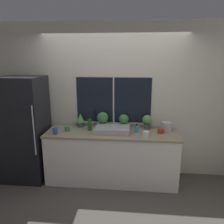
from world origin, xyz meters
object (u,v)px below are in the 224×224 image
Objects in this scene: refrigerator at (25,129)px; soap_bottle at (137,129)px; sink at (112,129)px; mug_green at (67,129)px; mug_blue at (55,131)px; potted_plant_far_left at (81,120)px; mug_white at (146,134)px; kettle at (167,126)px; potted_plant_center_left at (103,119)px; mug_red at (160,131)px; potted_plant_far_right at (147,121)px; potted_plant_center_right at (124,120)px; bottle_tall at (90,124)px.

soap_bottle is at bearing 1.28° from refrigerator.
sink reaches higher than mug_green.
potted_plant_far_left is at bearing 50.78° from mug_blue.
kettle is at bearing 39.06° from mug_white.
sink is at bearing 164.38° from mug_white.
potted_plant_far_left is at bearing 177.27° from kettle.
potted_plant_center_left is 0.84m from mug_blue.
mug_green is 1.69m from kettle.
mug_red is 0.29m from mug_white.
potted_plant_center_left reaches higher than mug_red.
refrigerator is 2.13m from potted_plant_far_right.
refrigerator reaches higher than potted_plant_far_right.
potted_plant_center_left is at bearing 180.00° from potted_plant_center_right.
mug_white is (0.95, -0.19, -0.07)m from bottle_tall.
mug_blue is at bearing -133.76° from mug_green.
bottle_tall is at bearing 178.61° from mug_red.
potted_plant_far_right is 1.38m from mug_green.
refrigerator is 19.44× the size of mug_green.
mug_white is (1.15, -0.37, -0.10)m from potted_plant_far_left.
potted_plant_center_right is at bearing 17.03° from bottle_tall.
potted_plant_far_left is 1.21m from mug_white.
bottle_tall is (-0.40, 0.04, 0.07)m from sink.
refrigerator is 10.29× the size of kettle.
potted_plant_far_left is at bearing 180.00° from potted_plant_center_right.
mug_green is at bearing 174.48° from mug_white.
mug_blue is (-1.72, -0.19, 0.01)m from mug_red.
mug_green is (-0.17, -0.24, -0.10)m from potted_plant_far_left.
kettle is (1.11, -0.07, -0.08)m from potted_plant_center_left.
mug_white is at bearing -95.04° from potted_plant_far_right.
mug_green reaches higher than mug_red.
mug_red is at bearing 1.29° from mug_green.
mug_green is (-0.95, -0.24, -0.11)m from potted_plant_center_right.
refrigerator reaches higher than bottle_tall.
sink is 0.94m from mug_blue.
bottle_tall is 1.53× the size of kettle.
soap_bottle is 1.17m from mug_green.
potted_plant_center_left is 0.63m from mug_green.
mug_red is at bearing -8.40° from potted_plant_far_left.
potted_plant_far_left is 1.42× the size of kettle.
soap_bottle is 0.21m from mug_white.
potted_plant_center_left is (0.40, 0.00, 0.03)m from potted_plant_far_left.
potted_plant_center_right reaches higher than mug_red.
mug_blue is at bearing -156.94° from bottle_tall.
potted_plant_far_left is at bearing 162.19° from mug_white.
potted_plant_center_left is (-0.20, 0.21, 0.12)m from sink.
sink reaches higher than mug_red.
soap_bottle is 1.58× the size of mug_red.
potted_plant_far_left is 0.99× the size of potted_plant_far_right.
bottle_tall reaches higher than kettle.
mug_red is at bearing 6.46° from mug_blue.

